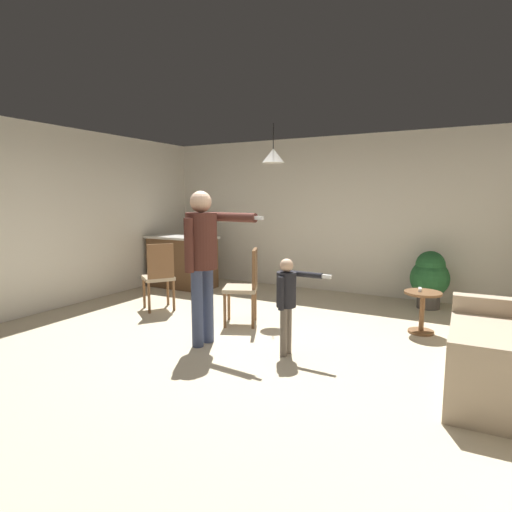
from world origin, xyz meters
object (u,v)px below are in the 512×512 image
at_px(kitchen_counter, 182,262).
at_px(spare_remote_on_table, 420,289).
at_px(dining_chair_near_wall, 159,274).
at_px(side_table_by_couch, 422,307).
at_px(dining_chair_by_counter, 246,284).
at_px(person_child, 287,296).
at_px(person_adult, 203,251).
at_px(couch_floral, 510,352).
at_px(potted_plant_corner, 430,277).

height_order(kitchen_counter, spare_remote_on_table, kitchen_counter).
bearing_deg(dining_chair_near_wall, side_table_by_couch, -42.52).
bearing_deg(dining_chair_by_counter, person_child, -152.51).
bearing_deg(person_adult, kitchen_counter, -131.77).
xyz_separation_m(couch_floral, potted_plant_corner, (-0.92, 2.54, 0.15)).
relative_size(dining_chair_near_wall, potted_plant_corner, 1.15).
relative_size(person_adult, dining_chair_near_wall, 1.73).
distance_m(person_adult, person_child, 1.06).
distance_m(dining_chair_by_counter, dining_chair_near_wall, 1.46).
bearing_deg(person_adult, spare_remote_on_table, 133.80).
xyz_separation_m(side_table_by_couch, spare_remote_on_table, (-0.04, 0.03, 0.21)).
height_order(side_table_by_couch, dining_chair_by_counter, dining_chair_by_counter).
xyz_separation_m(kitchen_counter, side_table_by_couch, (4.27, -0.73, -0.15)).
xyz_separation_m(person_adult, person_child, (0.95, 0.16, -0.43)).
relative_size(dining_chair_by_counter, dining_chair_near_wall, 1.00).
bearing_deg(potted_plant_corner, side_table_by_couch, -87.35).
distance_m(couch_floral, dining_chair_near_wall, 4.43).
relative_size(side_table_by_couch, dining_chair_near_wall, 0.52).
bearing_deg(dining_chair_near_wall, dining_chair_by_counter, -53.68).
relative_size(dining_chair_by_counter, spare_remote_on_table, 7.69).
xyz_separation_m(dining_chair_by_counter, spare_remote_on_table, (2.04, 0.75, -0.01)).
bearing_deg(side_table_by_couch, potted_plant_corner, 92.65).
distance_m(side_table_by_couch, dining_chair_by_counter, 2.21).
height_order(side_table_by_couch, spare_remote_on_table, spare_remote_on_table).
relative_size(side_table_by_couch, dining_chair_by_counter, 0.52).
height_order(kitchen_counter, dining_chair_near_wall, dining_chair_near_wall).
bearing_deg(person_child, side_table_by_couch, 142.67).
relative_size(side_table_by_couch, person_child, 0.50).
height_order(kitchen_counter, person_adult, person_adult).
bearing_deg(spare_remote_on_table, person_child, -127.33).
distance_m(couch_floral, dining_chair_by_counter, 2.99).
distance_m(person_child, potted_plant_corner, 2.96).
relative_size(dining_chair_near_wall, spare_remote_on_table, 7.69).
bearing_deg(potted_plant_corner, spare_remote_on_table, -89.16).
relative_size(side_table_by_couch, spare_remote_on_table, 4.00).
height_order(side_table_by_couch, person_adult, person_adult).
relative_size(couch_floral, spare_remote_on_table, 14.07).
xyz_separation_m(person_adult, dining_chair_by_counter, (0.04, 0.89, -0.53)).
xyz_separation_m(dining_chair_near_wall, spare_remote_on_table, (3.50, 0.76, -0.01)).
distance_m(couch_floral, kitchen_counter, 5.50).
bearing_deg(potted_plant_corner, dining_chair_near_wall, -149.80).
bearing_deg(spare_remote_on_table, dining_chair_by_counter, -159.90).
bearing_deg(spare_remote_on_table, side_table_by_couch, -34.79).
distance_m(dining_chair_near_wall, spare_remote_on_table, 3.58).
height_order(person_child, spare_remote_on_table, person_child).
distance_m(side_table_by_couch, spare_remote_on_table, 0.22).
distance_m(dining_chair_by_counter, potted_plant_corner, 2.85).
relative_size(side_table_by_couch, person_adult, 0.30).
relative_size(person_child, dining_chair_by_counter, 1.03).
xyz_separation_m(potted_plant_corner, spare_remote_on_table, (0.02, -1.27, 0.06)).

